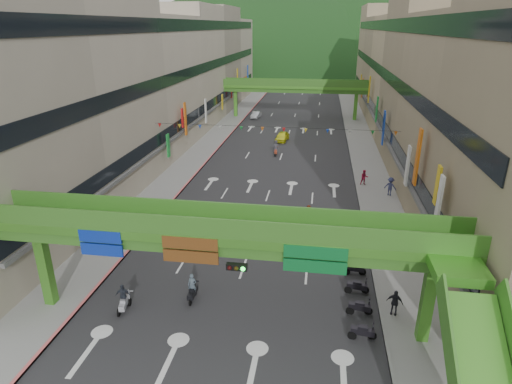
{
  "coord_description": "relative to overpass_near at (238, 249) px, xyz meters",
  "views": [
    {
      "loc": [
        4.88,
        -14.09,
        16.19
      ],
      "look_at": [
        0.0,
        18.0,
        3.5
      ],
      "focal_mm": 30.0,
      "sensor_mm": 36.0,
      "label": 1
    }
  ],
  "objects": [
    {
      "name": "curb_right",
      "position": [
        8.17,
        44.62,
        -5.12
      ],
      "size": [
        0.2,
        140.0,
        0.18
      ],
      "primitive_type": "cube",
      "color": "gray",
      "rests_on": "ground"
    },
    {
      "name": "car_silver",
      "position": [
        -7.93,
        58.82,
        -4.59
      ],
      "size": [
        1.69,
        3.86,
        1.23
      ],
      "primitive_type": "imported",
      "rotation": [
        0.0,
        0.0,
        -0.1
      ],
      "color": "#B9BBC2",
      "rests_on": "ground"
    },
    {
      "name": "sidewalk_right",
      "position": [
        10.07,
        44.62,
        -5.13
      ],
      "size": [
        4.0,
        140.0,
        0.15
      ],
      "primitive_type": "cube",
      "color": "gray",
      "rests_on": "ground"
    },
    {
      "name": "pedestrian_red",
      "position": [
        8.94,
        25.02,
        -4.39
      ],
      "size": [
        0.88,
        0.73,
        1.64
      ],
      "primitive_type": "imported",
      "rotation": [
        0.0,
        0.0,
        0.14
      ],
      "color": "#A91231",
      "rests_on": "ground"
    },
    {
      "name": "building_row_right",
      "position": [
        18.0,
        44.62,
        4.25
      ],
      "size": [
        12.8,
        95.0,
        19.0
      ],
      "color": "gray",
      "rests_on": "ground"
    },
    {
      "name": "road_slab",
      "position": [
        -0.93,
        44.62,
        -5.2
      ],
      "size": [
        18.0,
        140.0,
        0.02
      ],
      "primitive_type": "cube",
      "color": "#28282B",
      "rests_on": "ground"
    },
    {
      "name": "building_row_left",
      "position": [
        -19.86,
        44.62,
        4.25
      ],
      "size": [
        12.8,
        95.0,
        19.0
      ],
      "color": "#9E937F",
      "rests_on": "ground"
    },
    {
      "name": "scooter_rider_mid",
      "position": [
        3.42,
        13.7,
        -4.1
      ],
      "size": [
        0.96,
        1.59,
        2.12
      ],
      "color": "black",
      "rests_on": "ground"
    },
    {
      "name": "bunting_string",
      "position": [
        -0.93,
        24.62,
        0.75
      ],
      "size": [
        26.0,
        0.36,
        0.47
      ],
      "color": "black",
      "rests_on": "ground"
    },
    {
      "name": "pedestrian_dark",
      "position": [
        8.87,
        2.62,
        -4.4
      ],
      "size": [
        1.01,
        0.63,
        1.6
      ],
      "primitive_type": "imported",
      "rotation": [
        0.0,
        0.0,
        -0.27
      ],
      "color": "black",
      "rests_on": "ground"
    },
    {
      "name": "sidewalk_left",
      "position": [
        -11.93,
        44.62,
        -5.13
      ],
      "size": [
        4.0,
        140.0,
        0.15
      ],
      "primitive_type": "cube",
      "color": "gray",
      "rests_on": "ground"
    },
    {
      "name": "scooter_rider_left",
      "position": [
        -7.19,
        0.66,
        -4.31
      ],
      "size": [
        0.92,
        1.59,
        1.83
      ],
      "color": "#95979E",
      "rests_on": "ground"
    },
    {
      "name": "overpass_near",
      "position": [
        0.0,
        0.0,
        0.0
      ],
      "size": [
        28.0,
        12.27,
        7.1
      ],
      "color": "#4C9E2D",
      "rests_on": "ground"
    },
    {
      "name": "parked_scooter_row",
      "position": [
        6.87,
        4.62,
        -4.68
      ],
      "size": [
        1.6,
        9.42,
        1.08
      ],
      "color": "black",
      "rests_on": "ground"
    },
    {
      "name": "scooter_rider_far",
      "position": [
        -1.68,
        35.05,
        -4.15
      ],
      "size": [
        0.88,
        1.6,
        2.08
      ],
      "color": "maroon",
      "rests_on": "ground"
    },
    {
      "name": "overpass_far",
      "position": [
        -0.93,
        59.62,
        0.2
      ],
      "size": [
        28.0,
        2.2,
        7.1
      ],
      "color": "#4C9E2D",
      "rests_on": "ground"
    },
    {
      "name": "car_yellow",
      "position": [
        -1.56,
        42.77,
        -4.52
      ],
      "size": [
        2.09,
        4.19,
        1.37
      ],
      "primitive_type": "imported",
      "rotation": [
        0.0,
        0.0,
        -0.12
      ],
      "color": "yellow",
      "rests_on": "ground"
    },
    {
      "name": "pedestrian_blue",
      "position": [
        11.27,
        22.26,
        -4.26
      ],
      "size": [
        1.03,
        0.87,
        1.89
      ],
      "primitive_type": "imported",
      "rotation": [
        0.0,
        0.0,
        2.74
      ],
      "color": "navy",
      "rests_on": "ground"
    },
    {
      "name": "hill_right",
      "position": [
        24.07,
        174.62,
        -5.21
      ],
      "size": [
        208.0,
        176.0,
        128.0
      ],
      "primitive_type": "ellipsoid",
      "color": "#1C4419",
      "rests_on": "ground"
    },
    {
      "name": "curb_left",
      "position": [
        -10.03,
        44.62,
        -5.12
      ],
      "size": [
        0.2,
        140.0,
        0.18
      ],
      "primitive_type": "cube",
      "color": "#CC5959",
      "rests_on": "ground"
    },
    {
      "name": "scooter_rider_near",
      "position": [
        -3.4,
        2.35,
        -4.37
      ],
      "size": [
        0.55,
        1.6,
        1.85
      ],
      "color": "black",
      "rests_on": "ground"
    },
    {
      "name": "hill_left",
      "position": [
        -15.93,
        154.62,
        -5.21
      ],
      "size": [
        168.0,
        140.0,
        112.0
      ],
      "primitive_type": "ellipsoid",
      "color": "#1C4419",
      "rests_on": "ground"
    }
  ]
}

